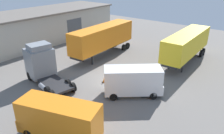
{
  "coord_description": "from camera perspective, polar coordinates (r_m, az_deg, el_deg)",
  "views": [
    {
      "loc": [
        -17.14,
        -13.41,
        10.75
      ],
      "look_at": [
        -0.73,
        -0.46,
        1.6
      ],
      "focal_mm": 35.0,
      "sensor_mm": 36.0,
      "label": 1
    }
  ],
  "objects": [
    {
      "name": "ground_plane",
      "position": [
        24.28,
        0.2,
        -2.65
      ],
      "size": [
        60.0,
        60.0,
        0.0
      ],
      "primitive_type": "plane",
      "color": "slate"
    },
    {
      "name": "warehouse_building",
      "position": [
        36.8,
        -22.84,
        8.84
      ],
      "size": [
        34.43,
        8.67,
        4.97
      ],
      "color": "#B7B2A3",
      "rests_on": "ground_plane"
    },
    {
      "name": "tractor_unit_grey",
      "position": [
        23.93,
        -17.83,
        0.74
      ],
      "size": [
        3.66,
        6.61,
        4.05
      ],
      "rotation": [
        0.0,
        0.0,
        1.38
      ],
      "color": "gray",
      "rests_on": "ground_plane"
    },
    {
      "name": "container_trailer_blue",
      "position": [
        29.67,
        -2.36,
        7.73
      ],
      "size": [
        10.96,
        2.97,
        4.14
      ],
      "rotation": [
        0.0,
        0.0,
        -3.1
      ],
      "color": "orange",
      "rests_on": "ground_plane"
    },
    {
      "name": "container_trailer_red",
      "position": [
        28.83,
        18.95,
        5.74
      ],
      "size": [
        10.56,
        2.8,
        3.91
      ],
      "rotation": [
        0.0,
        0.0,
        -3.11
      ],
      "color": "yellow",
      "rests_on": "ground_plane"
    },
    {
      "name": "delivery_van_white",
      "position": [
        20.35,
        5.79,
        -3.59
      ],
      "size": [
        5.0,
        5.34,
        2.74
      ],
      "rotation": [
        0.0,
        0.0,
        -0.86
      ],
      "color": "silver",
      "rests_on": "ground_plane"
    },
    {
      "name": "delivery_van_orange",
      "position": [
        15.83,
        -14.02,
        -12.94
      ],
      "size": [
        3.74,
        6.16,
        2.77
      ],
      "rotation": [
        0.0,
        0.0,
        1.89
      ],
      "color": "orange",
      "rests_on": "ground_plane"
    },
    {
      "name": "oil_drum",
      "position": [
        25.43,
        8.38,
        -0.55
      ],
      "size": [
        0.58,
        0.58,
        0.88
      ],
      "color": "#B22D23",
      "rests_on": "ground_plane"
    },
    {
      "name": "traffic_cone",
      "position": [
        23.11,
        -2.05,
        -3.4
      ],
      "size": [
        0.4,
        0.4,
        0.55
      ],
      "color": "black",
      "rests_on": "ground_plane"
    }
  ]
}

